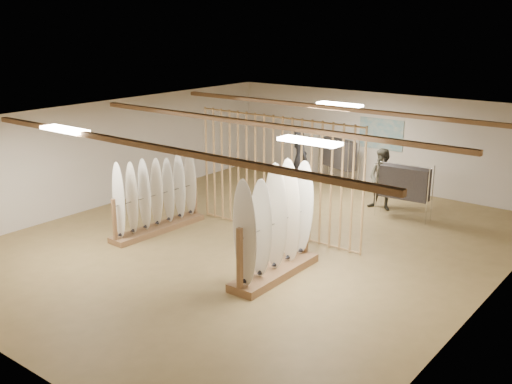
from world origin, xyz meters
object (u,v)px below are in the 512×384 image
Objects in this scene: shopper_a at (300,153)px; rack_right at (275,240)px; clothing_rack_a at (338,154)px; rack_left at (157,206)px; shopper_b at (383,175)px; clothing_rack_b at (405,183)px.

rack_right is at bearing 149.72° from shopper_a.
clothing_rack_a is at bearing 109.60° from rack_right.
shopper_b is at bearing 56.70° from rack_left.
clothing_rack_b is at bearing 83.78° from rack_right.
clothing_rack_b is (4.17, 4.46, 0.31)m from rack_left.
rack_left is at bearing -80.73° from clothing_rack_a.
rack_left is 1.26× the size of shopper_a.
clothing_rack_a is at bearing 143.67° from shopper_b.
shopper_b is at bearing 92.37° from rack_right.
rack_left is 1.12× the size of rack_right.
shopper_b is (-0.30, 5.18, 0.18)m from rack_right.
shopper_a is (-3.69, 0.83, 0.10)m from clothing_rack_b.
rack_right reaches higher than shopper_a.
shopper_b is (2.17, -1.40, -0.04)m from clothing_rack_a.
rack_left reaches higher than clothing_rack_b.
rack_right is at bearing -99.27° from clothing_rack_b.
rack_right is at bearing -90.17° from shopper_b.
rack_right is 1.25× the size of shopper_b.
shopper_b reaches higher than clothing_rack_b.
rack_left is 6.12m from clothing_rack_b.
clothing_rack_b is 0.77× the size of shopper_b.
rack_right is 7.03m from clothing_rack_a.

